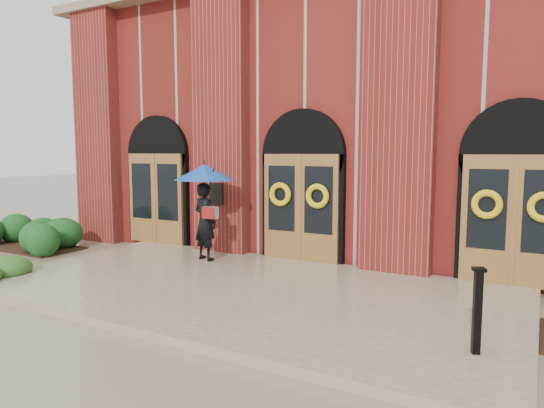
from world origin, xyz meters
The scene contains 6 objects.
ground centered at (0.00, 0.00, 0.00)m, with size 90.00×90.00×0.00m, color gray.
landing centered at (0.00, 0.15, 0.07)m, with size 10.00×5.30×0.15m, color tan.
church_building centered at (0.00, 8.78, 3.50)m, with size 16.20×12.53×7.00m.
man_with_umbrella centered at (-1.96, 1.62, 1.73)m, with size 1.72×1.72×2.26m.
metal_post centered at (4.30, -1.03, 0.73)m, with size 0.20×0.20×1.11m.
hedge_wall_left centered at (-7.84, 0.94, 0.41)m, with size 3.18×1.27×0.82m, color #17471A.
Camera 1 is at (4.94, -7.45, 2.70)m, focal length 32.00 mm.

